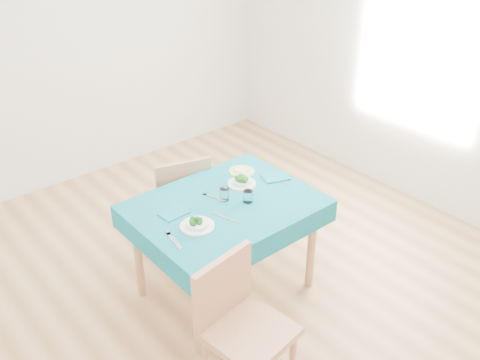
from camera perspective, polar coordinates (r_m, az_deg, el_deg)
room_shell at (r=3.45m, az=0.00°, el=7.17°), size 4.02×4.52×2.73m
table at (r=3.81m, az=-1.53°, el=-7.32°), size 1.21×0.92×0.76m
chair_near at (r=3.05m, az=1.02°, el=-14.28°), size 0.51×0.54×1.11m
chair_far at (r=4.25m, az=-6.70°, el=-0.74°), size 0.54×0.57×1.07m
bowl_near at (r=3.35m, az=-4.60°, el=-4.54°), size 0.22×0.22×0.07m
bowl_far at (r=3.79m, az=0.20°, el=-0.08°), size 0.20×0.20×0.06m
fork_near at (r=3.26m, az=-7.02°, el=-6.44°), size 0.05×0.20×0.00m
knife_near at (r=3.45m, az=-1.73°, el=-3.98°), size 0.08×0.22×0.00m
fork_far at (r=3.66m, az=-2.75°, el=-1.85°), size 0.09×0.17×0.00m
knife_far at (r=3.85m, az=4.04°, el=-0.10°), size 0.08×0.21×0.00m
napkin_near at (r=3.51m, az=-7.02°, el=-3.53°), size 0.19×0.14×0.01m
napkin_far at (r=3.89m, az=3.85°, el=0.30°), size 0.22×0.19×0.01m
tumbler_center at (r=3.61m, az=-1.69°, el=-1.52°), size 0.07×0.07×0.08m
tumbler_side at (r=3.59m, az=0.84°, el=-1.77°), size 0.07×0.07×0.08m
side_plate at (r=3.96m, az=0.17°, el=0.92°), size 0.19×0.19×0.01m
bread_slice at (r=3.96m, az=0.17°, el=1.06°), size 0.11×0.11×0.01m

